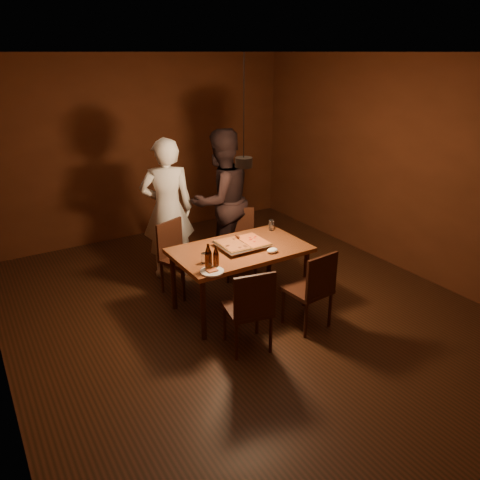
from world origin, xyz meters
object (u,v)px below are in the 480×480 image
chair_near_left (251,304)px  beer_bottle_b (216,257)px  diner_white (167,209)px  beer_bottle_a (208,257)px  chair_far_left (177,250)px  chair_near_right (314,284)px  plate_slice (212,271)px  pizza_tray (242,245)px  diner_dark (221,201)px  chair_far_right (239,236)px  pendant_lamp (244,161)px  dining_table (240,254)px

chair_near_left → beer_bottle_b: bearing=112.6°
diner_white → beer_bottle_a: bearing=99.8°
chair_far_left → beer_bottle_b: bearing=65.7°
chair_near_right → plate_slice: size_ratio=2.01×
chair_near_right → pizza_tray: chair_near_right is taller
plate_slice → diner_dark: diner_dark is taller
chair_near_right → diner_white: (-0.75, 2.04, 0.38)m
pizza_tray → diner_dark: diner_dark is taller
beer_bottle_a → beer_bottle_b: 0.09m
chair_far_right → diner_white: (-0.80, 0.46, 0.38)m
chair_near_right → beer_bottle_a: bearing=148.0°
beer_bottle_b → chair_near_right: bearing=-29.4°
chair_far_right → diner_dark: 0.54m
chair_near_right → pendant_lamp: size_ratio=0.44×
chair_far_right → diner_white: diner_white is taller
plate_slice → diner_dark: 1.78m
chair_far_left → chair_near_left: same height
chair_near_right → pendant_lamp: pendant_lamp is taller
dining_table → pendant_lamp: size_ratio=1.36×
chair_near_right → diner_dark: diner_dark is taller
chair_near_left → pizza_tray: size_ratio=0.90×
chair_far_right → chair_far_left: bearing=23.6°
beer_bottle_a → diner_white: 1.55m
dining_table → chair_far_right: size_ratio=2.70×
chair_near_left → beer_bottle_a: bearing=122.0°
plate_slice → diner_white: size_ratio=0.13×
beer_bottle_a → beer_bottle_b: beer_bottle_a is taller
chair_far_right → pendant_lamp: pendant_lamp is taller
plate_slice → pendant_lamp: 1.17m
dining_table → pizza_tray: size_ratio=2.73×
chair_far_right → dining_table: bearing=83.3°
chair_far_left → plate_slice: (-0.13, -1.16, 0.22)m
chair_far_left → chair_far_right: size_ratio=0.99×
beer_bottle_b → dining_table: bearing=32.2°
diner_white → pizza_tray: bearing=125.1°
pizza_tray → diner_white: 1.29m
chair_far_left → chair_near_left: size_ratio=1.11×
dining_table → chair_near_left: 0.89m
chair_near_right → chair_far_left: bearing=113.3°
chair_near_left → diner_white: bearing=100.4°
chair_far_right → pendant_lamp: bearing=85.4°
pendant_lamp → chair_near_right: bearing=-57.5°
chair_far_left → chair_near_right: 1.80m
chair_far_left → pendant_lamp: 1.57m
chair_far_left → diner_dark: (0.83, 0.33, 0.41)m
chair_near_right → pizza_tray: 0.93m
dining_table → pizza_tray: 0.11m
chair_far_left → beer_bottle_a: size_ratio=1.99×
chair_near_left → pendant_lamp: 1.45m
beer_bottle_a → diner_dark: bearing=56.0°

